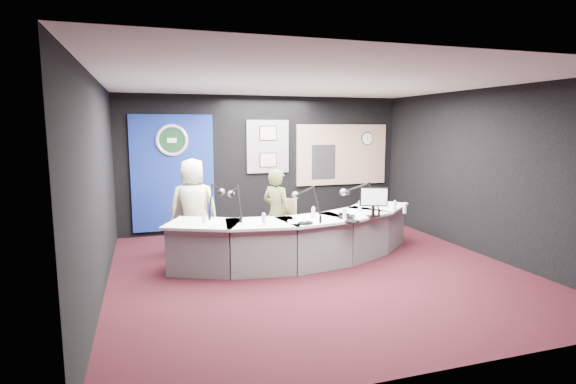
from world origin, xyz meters
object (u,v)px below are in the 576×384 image
object	(u,v)px
armchair_right	(277,230)
broadcast_desk	(301,238)
person_man	(193,207)
armchair_left	(194,228)
person_woman	(277,213)

from	to	relation	value
armchair_right	broadcast_desk	bearing A→B (deg)	2.90
broadcast_desk	person_man	xyz separation A→B (m)	(-1.63, 0.88, 0.45)
armchair_left	armchair_right	distance (m)	1.41
person_man	person_woman	world-z (taller)	person_man
broadcast_desk	armchair_left	xyz separation A→B (m)	(-1.63, 0.88, 0.09)
armchair_right	person_woman	size ratio (longest dim) A/B	0.60
broadcast_desk	person_man	distance (m)	1.90
broadcast_desk	armchair_left	world-z (taller)	armchair_left
armchair_left	person_woman	distance (m)	1.44
person_man	broadcast_desk	bearing A→B (deg)	156.21
armchair_right	person_man	world-z (taller)	person_man
armchair_right	person_woman	xyz separation A→B (m)	(0.00, 0.00, 0.29)
armchair_left	broadcast_desk	bearing A→B (deg)	-24.10
armchair_left	person_woman	xyz separation A→B (m)	(1.31, -0.52, 0.27)
broadcast_desk	person_woman	xyz separation A→B (m)	(-0.31, 0.35, 0.36)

